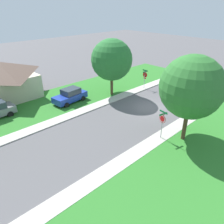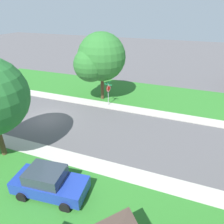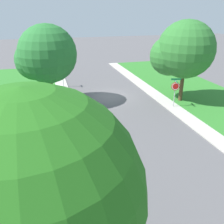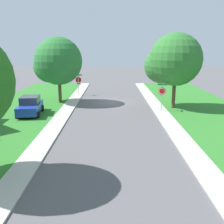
{
  "view_description": "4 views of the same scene",
  "coord_description": "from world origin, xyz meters",
  "views": [
    {
      "loc": [
        -13.77,
        19.27,
        11.09
      ],
      "look_at": [
        0.17,
        5.98,
        1.4
      ],
      "focal_mm": 34.75,
      "sensor_mm": 36.0,
      "label": 1
    },
    {
      "loc": [
        14.6,
        12.39,
        9.9
      ],
      "look_at": [
        -0.9,
        6.46,
        1.4
      ],
      "focal_mm": 33.04,
      "sensor_mm": 36.0,
      "label": 2
    },
    {
      "loc": [
        6.24,
        22.93,
        8.33
      ],
      "look_at": [
        1.9,
        7.27,
        1.4
      ],
      "focal_mm": 38.39,
      "sensor_mm": 36.0,
      "label": 3
    },
    {
      "loc": [
        0.12,
        29.93,
        6.17
      ],
      "look_at": [
        0.11,
        10.46,
        1.4
      ],
      "focal_mm": 42.29,
      "sensor_mm": 36.0,
      "label": 4
    }
  ],
  "objects": [
    {
      "name": "ground_plane",
      "position": [
        0.0,
        0.0,
        0.0
      ],
      "size": [
        120.0,
        120.0,
        0.0
      ],
      "primitive_type": "plane",
      "color": "#565456"
    },
    {
      "name": "sidewalk_east",
      "position": [
        4.7,
        12.0,
        0.05
      ],
      "size": [
        1.4,
        56.0,
        0.1
      ],
      "primitive_type": "cube",
      "color": "#B7B2A8",
      "rests_on": "ground"
    },
    {
      "name": "sidewalk_west",
      "position": [
        -4.7,
        12.0,
        0.05
      ],
      "size": [
        1.4,
        56.0,
        0.1
      ],
      "primitive_type": "cube",
      "color": "#B7B2A8",
      "rests_on": "ground"
    },
    {
      "name": "lawn_west",
      "position": [
        -9.4,
        12.0,
        0.04
      ],
      "size": [
        8.0,
        56.0,
        0.08
      ],
      "primitive_type": "cube",
      "color": "#2D7528",
      "rests_on": "ground"
    },
    {
      "name": "stop_sign_far_corner",
      "position": [
        -4.77,
        4.57,
        1.89
      ],
      "size": [
        0.9,
        0.9,
        2.77
      ],
      "color": "#9E9EA3",
      "rests_on": "ground"
    },
    {
      "name": "car_blue_far_down_street",
      "position": [
        7.76,
        5.88,
        0.87
      ],
      "size": [
        2.39,
        4.47,
        1.76
      ],
      "color": "#1E389E",
      "rests_on": "ground"
    },
    {
      "name": "tree_sidewalk_mid",
      "position": [
        -5.95,
        3.0,
        4.84
      ],
      "size": [
        5.66,
        5.27,
        7.65
      ],
      "color": "#4C3823",
      "rests_on": "ground"
    }
  ]
}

